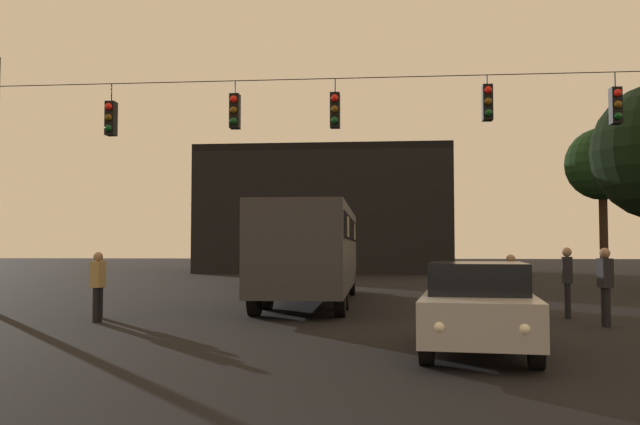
# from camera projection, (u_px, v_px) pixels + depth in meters

# --- Properties ---
(ground_plane) EXTENTS (168.00, 168.00, 0.00)m
(ground_plane) POSITION_uv_depth(u_px,v_px,m) (361.00, 288.00, 29.93)
(ground_plane) COLOR black
(ground_plane) RESTS_ON ground
(overhead_signal_span) EXTENTS (20.25, 0.44, 7.20)m
(overhead_signal_span) POSITION_uv_depth(u_px,v_px,m) (348.00, 157.00, 18.20)
(overhead_signal_span) COLOR black
(overhead_signal_span) RESTS_ON ground
(city_bus) EXTENTS (2.66, 11.03, 3.00)m
(city_bus) POSITION_uv_depth(u_px,v_px,m) (312.00, 245.00, 21.77)
(city_bus) COLOR #2D2D33
(city_bus) RESTS_ON ground
(car_near_right) EXTENTS (2.28, 4.48, 1.52)m
(car_near_right) POSITION_uv_depth(u_px,v_px,m) (478.00, 305.00, 11.52)
(car_near_right) COLOR #99999E
(car_near_right) RESTS_ON ground
(car_far_left) EXTENTS (2.25, 4.47, 1.52)m
(car_far_left) POSITION_uv_depth(u_px,v_px,m) (273.00, 269.00, 31.18)
(car_far_left) COLOR #511919
(car_far_left) RESTS_ON ground
(pedestrian_crossing_left) EXTENTS (0.31, 0.40, 1.55)m
(pedestrian_crossing_left) POSITION_uv_depth(u_px,v_px,m) (100.00, 284.00, 17.23)
(pedestrian_crossing_left) COLOR black
(pedestrian_crossing_left) RESTS_ON ground
(pedestrian_crossing_center) EXTENTS (0.28, 0.38, 1.68)m
(pedestrian_crossing_center) POSITION_uv_depth(u_px,v_px,m) (98.00, 282.00, 16.24)
(pedestrian_crossing_center) COLOR black
(pedestrian_crossing_center) RESTS_ON ground
(pedestrian_crossing_right) EXTENTS (0.28, 0.39, 1.77)m
(pedestrian_crossing_right) POSITION_uv_depth(u_px,v_px,m) (605.00, 282.00, 15.26)
(pedestrian_crossing_right) COLOR black
(pedestrian_crossing_right) RESTS_ON ground
(pedestrian_near_bus) EXTENTS (0.30, 0.40, 1.79)m
(pedestrian_near_bus) POSITION_uv_depth(u_px,v_px,m) (567.00, 278.00, 17.12)
(pedestrian_near_bus) COLOR black
(pedestrian_near_bus) RESTS_ON ground
(pedestrian_trailing) EXTENTS (0.28, 0.39, 1.62)m
(pedestrian_trailing) POSITION_uv_depth(u_px,v_px,m) (511.00, 284.00, 16.12)
(pedestrian_trailing) COLOR black
(pedestrian_trailing) RESTS_ON ground
(corner_building) EXTENTS (17.95, 13.66, 8.99)m
(corner_building) POSITION_uv_depth(u_px,v_px,m) (328.00, 213.00, 52.83)
(corner_building) COLOR black
(corner_building) RESTS_ON ground
(tree_behind_building) EXTENTS (4.49, 4.49, 9.24)m
(tree_behind_building) POSITION_uv_depth(u_px,v_px,m) (602.00, 165.00, 42.10)
(tree_behind_building) COLOR black
(tree_behind_building) RESTS_ON ground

